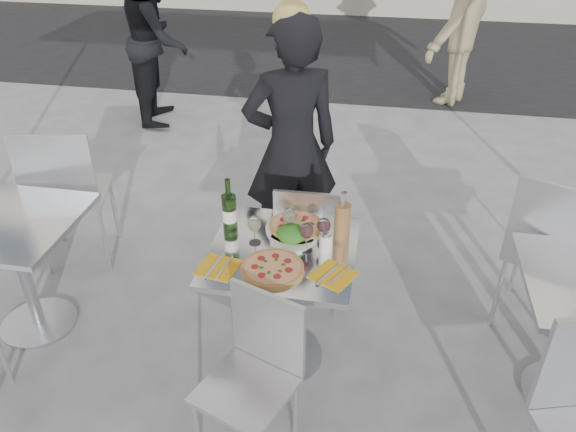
% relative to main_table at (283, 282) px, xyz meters
% --- Properties ---
extents(ground, '(80.00, 80.00, 0.00)m').
position_rel_main_table_xyz_m(ground, '(0.00, 0.00, -0.54)').
color(ground, slate).
extents(street_asphalt, '(24.00, 5.00, 0.00)m').
position_rel_main_table_xyz_m(street_asphalt, '(0.00, 6.50, -0.54)').
color(street_asphalt, black).
rests_on(street_asphalt, ground).
extents(main_table, '(0.72, 0.72, 0.75)m').
position_rel_main_table_xyz_m(main_table, '(0.00, 0.00, 0.00)').
color(main_table, '#B7BABF').
rests_on(main_table, ground).
extents(side_table_left, '(0.72, 0.72, 0.75)m').
position_rel_main_table_xyz_m(side_table_left, '(-1.50, 0.00, 0.00)').
color(side_table_left, '#B7BABF').
rests_on(side_table_left, ground).
extents(chair_far, '(0.40, 0.42, 0.87)m').
position_rel_main_table_xyz_m(chair_far, '(0.08, 0.47, -0.02)').
color(chair_far, silver).
rests_on(chair_far, ground).
extents(chair_near, '(0.49, 0.50, 0.83)m').
position_rel_main_table_xyz_m(chair_near, '(-0.02, -0.52, -0.05)').
color(chair_near, silver).
rests_on(chair_near, ground).
extents(side_chair_lfar, '(0.58, 0.59, 1.03)m').
position_rel_main_table_xyz_m(side_chair_lfar, '(-1.53, 0.61, 0.07)').
color(side_chair_lfar, silver).
rests_on(side_chair_lfar, ground).
extents(side_chair_rfar, '(0.63, 0.63, 1.03)m').
position_rel_main_table_xyz_m(side_chair_rfar, '(1.40, 0.48, 0.07)').
color(side_chair_rfar, silver).
rests_on(side_chair_rfar, ground).
extents(woman_diner, '(0.73, 0.62, 1.69)m').
position_rel_main_table_xyz_m(woman_diner, '(-0.12, 0.95, 0.31)').
color(woman_diner, black).
rests_on(woman_diner, ground).
extents(pedestrian_a, '(0.81, 0.95, 1.70)m').
position_rel_main_table_xyz_m(pedestrian_a, '(-1.92, 3.25, 0.31)').
color(pedestrian_a, black).
rests_on(pedestrian_a, ground).
extents(pedestrian_b, '(1.15, 1.37, 1.84)m').
position_rel_main_table_xyz_m(pedestrian_b, '(1.13, 4.33, 0.38)').
color(pedestrian_b, '#8B7F5A').
rests_on(pedestrian_b, ground).
extents(pizza_near, '(0.30, 0.30, 0.02)m').
position_rel_main_table_xyz_m(pizza_near, '(-0.02, -0.17, 0.22)').
color(pizza_near, '#B88748').
rests_on(pizza_near, main_table).
extents(pizza_far, '(0.32, 0.32, 0.03)m').
position_rel_main_table_xyz_m(pizza_far, '(0.03, 0.19, 0.23)').
color(pizza_far, white).
rests_on(pizza_far, main_table).
extents(salad_plate, '(0.22, 0.22, 0.09)m').
position_rel_main_table_xyz_m(salad_plate, '(0.03, 0.08, 0.25)').
color(salad_plate, white).
rests_on(salad_plate, main_table).
extents(wine_bottle, '(0.07, 0.07, 0.29)m').
position_rel_main_table_xyz_m(wine_bottle, '(-0.30, 0.12, 0.32)').
color(wine_bottle, '#294F1D').
rests_on(wine_bottle, main_table).
extents(carafe, '(0.08, 0.08, 0.29)m').
position_rel_main_table_xyz_m(carafe, '(0.28, 0.11, 0.33)').
color(carafe, tan).
rests_on(carafe, main_table).
extents(sugar_shaker, '(0.06, 0.06, 0.11)m').
position_rel_main_table_xyz_m(sugar_shaker, '(0.21, 0.03, 0.26)').
color(sugar_shaker, white).
rests_on(sugar_shaker, main_table).
extents(wineglass_white_a, '(0.07, 0.07, 0.16)m').
position_rel_main_table_xyz_m(wineglass_white_a, '(-0.15, 0.03, 0.32)').
color(wineglass_white_a, white).
rests_on(wineglass_white_a, main_table).
extents(wineglass_white_b, '(0.07, 0.07, 0.16)m').
position_rel_main_table_xyz_m(wineglass_white_b, '(0.01, 0.13, 0.32)').
color(wineglass_white_b, white).
rests_on(wineglass_white_b, main_table).
extents(wineglass_red_a, '(0.07, 0.07, 0.16)m').
position_rel_main_table_xyz_m(wineglass_red_a, '(0.12, 0.01, 0.32)').
color(wineglass_red_a, white).
rests_on(wineglass_red_a, main_table).
extents(wineglass_red_b, '(0.07, 0.07, 0.16)m').
position_rel_main_table_xyz_m(wineglass_red_b, '(0.19, 0.07, 0.32)').
color(wineglass_red_b, white).
rests_on(wineglass_red_b, main_table).
extents(napkin_left, '(0.21, 0.21, 0.01)m').
position_rel_main_table_xyz_m(napkin_left, '(-0.27, -0.20, 0.21)').
color(napkin_left, gold).
rests_on(napkin_left, main_table).
extents(napkin_right, '(0.24, 0.24, 0.01)m').
position_rel_main_table_xyz_m(napkin_right, '(0.27, -0.16, 0.21)').
color(napkin_right, gold).
rests_on(napkin_right, main_table).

